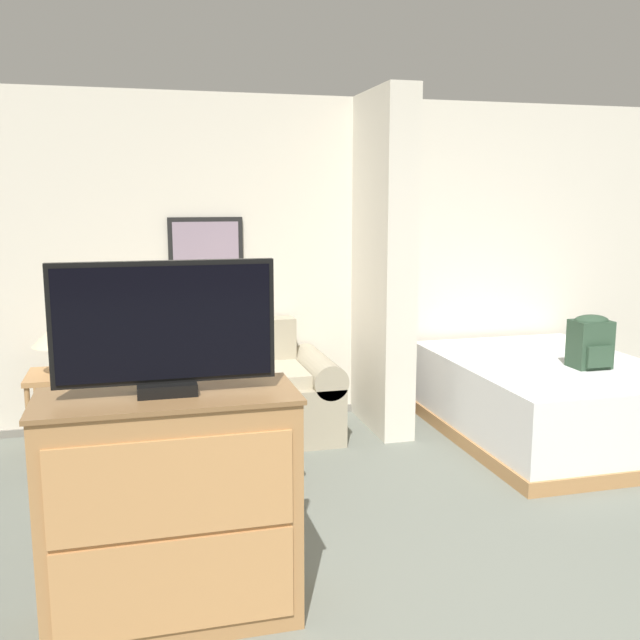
{
  "coord_description": "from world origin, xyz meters",
  "views": [
    {
      "loc": [
        -1.54,
        -2.15,
        1.8
      ],
      "look_at": [
        -0.44,
        2.09,
        1.05
      ],
      "focal_mm": 40.0,
      "sensor_mm": 36.0,
      "label": 1
    }
  ],
  "objects_px": {
    "coffee_table": "(247,430)",
    "bed": "(547,398)",
    "couch": "(215,397)",
    "table_lamp": "(59,335)",
    "tv_dresser": "(172,509)",
    "tv": "(165,328)",
    "backpack": "(591,340)"
  },
  "relations": [
    {
      "from": "couch",
      "to": "backpack",
      "type": "relative_size",
      "value": 4.77
    },
    {
      "from": "coffee_table",
      "to": "tv_dresser",
      "type": "distance_m",
      "value": 1.47
    },
    {
      "from": "tv",
      "to": "bed",
      "type": "bearing_deg",
      "value": 30.81
    },
    {
      "from": "tv_dresser",
      "to": "backpack",
      "type": "xyz_separation_m",
      "value": [
        3.04,
        1.45,
        0.29
      ]
    },
    {
      "from": "tv",
      "to": "backpack",
      "type": "bearing_deg",
      "value": 25.56
    },
    {
      "from": "couch",
      "to": "bed",
      "type": "height_order",
      "value": "couch"
    },
    {
      "from": "tv_dresser",
      "to": "backpack",
      "type": "relative_size",
      "value": 2.79
    },
    {
      "from": "coffee_table",
      "to": "table_lamp",
      "type": "distance_m",
      "value": 1.58
    },
    {
      "from": "tv",
      "to": "bed",
      "type": "distance_m",
      "value": 3.49
    },
    {
      "from": "tv_dresser",
      "to": "bed",
      "type": "distance_m",
      "value": 3.36
    },
    {
      "from": "tv_dresser",
      "to": "tv",
      "type": "xyz_separation_m",
      "value": [
        0.0,
        0.0,
        0.78
      ]
    },
    {
      "from": "couch",
      "to": "table_lamp",
      "type": "xyz_separation_m",
      "value": [
        -1.08,
        -0.0,
        0.53
      ]
    },
    {
      "from": "couch",
      "to": "coffee_table",
      "type": "bearing_deg",
      "value": -84.34
    },
    {
      "from": "coffee_table",
      "to": "tv",
      "type": "relative_size",
      "value": 0.65
    },
    {
      "from": "table_lamp",
      "to": "bed",
      "type": "bearing_deg",
      "value": -9.52
    },
    {
      "from": "couch",
      "to": "tv",
      "type": "relative_size",
      "value": 2.05
    },
    {
      "from": "tv",
      "to": "couch",
      "type": "bearing_deg",
      "value": 79.3
    },
    {
      "from": "couch",
      "to": "coffee_table",
      "type": "xyz_separation_m",
      "value": [
        0.09,
        -0.95,
        0.04
      ]
    },
    {
      "from": "table_lamp",
      "to": "bed",
      "type": "xyz_separation_m",
      "value": [
        3.52,
        -0.59,
        -0.55
      ]
    },
    {
      "from": "tv",
      "to": "bed",
      "type": "relative_size",
      "value": 0.46
    },
    {
      "from": "bed",
      "to": "backpack",
      "type": "bearing_deg",
      "value": -58.56
    },
    {
      "from": "couch",
      "to": "tv_dresser",
      "type": "distance_m",
      "value": 2.36
    },
    {
      "from": "coffee_table",
      "to": "backpack",
      "type": "xyz_separation_m",
      "value": [
        2.51,
        0.09,
        0.43
      ]
    },
    {
      "from": "tv_dresser",
      "to": "bed",
      "type": "height_order",
      "value": "tv_dresser"
    },
    {
      "from": "tv",
      "to": "bed",
      "type": "height_order",
      "value": "tv"
    },
    {
      "from": "coffee_table",
      "to": "table_lamp",
      "type": "height_order",
      "value": "table_lamp"
    },
    {
      "from": "coffee_table",
      "to": "bed",
      "type": "distance_m",
      "value": 2.37
    },
    {
      "from": "coffee_table",
      "to": "tv_dresser",
      "type": "height_order",
      "value": "tv_dresser"
    },
    {
      "from": "couch",
      "to": "backpack",
      "type": "height_order",
      "value": "backpack"
    },
    {
      "from": "coffee_table",
      "to": "tv",
      "type": "height_order",
      "value": "tv"
    },
    {
      "from": "table_lamp",
      "to": "tv_dresser",
      "type": "xyz_separation_m",
      "value": [
        0.64,
        -2.31,
        -0.35
      ]
    },
    {
      "from": "backpack",
      "to": "bed",
      "type": "bearing_deg",
      "value": 121.44
    }
  ]
}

